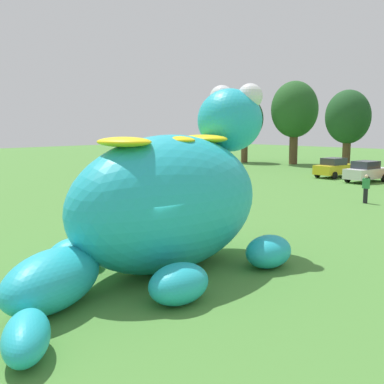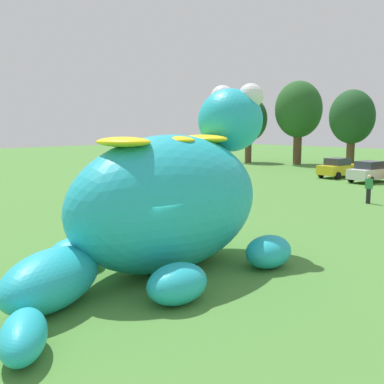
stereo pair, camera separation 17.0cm
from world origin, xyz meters
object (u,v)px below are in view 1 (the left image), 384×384
object	(u,v)px
car_yellow	(334,168)
car_white	(366,172)
giant_inflatable_creature	(170,201)
spectator_mid_field	(366,189)

from	to	relation	value
car_yellow	car_white	size ratio (longest dim) A/B	0.99
giant_inflatable_creature	car_white	bearing A→B (deg)	101.67
giant_inflatable_creature	car_yellow	size ratio (longest dim) A/B	2.75
car_yellow	car_white	bearing A→B (deg)	-21.88
giant_inflatable_creature	spectator_mid_field	world-z (taller)	giant_inflatable_creature
giant_inflatable_creature	car_white	distance (m)	27.41
giant_inflatable_creature	car_white	size ratio (longest dim) A/B	2.72
spectator_mid_field	giant_inflatable_creature	bearing A→B (deg)	-86.37
car_white	spectator_mid_field	bearing A→B (deg)	-65.85
car_white	giant_inflatable_creature	bearing A→B (deg)	-78.33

